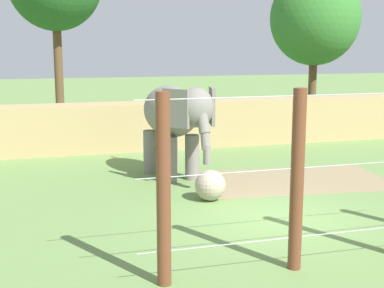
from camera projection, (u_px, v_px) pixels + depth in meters
The scene contains 7 objects.
ground_plane at pixel (276, 218), 13.63m from camera, with size 120.00×120.00×0.00m, color #6B8E4C.
dirt_patch at pixel (293, 180), 17.46m from camera, with size 6.01×3.49×0.01m, color #937F5B.
embankment_wall at pixel (175, 124), 23.07m from camera, with size 36.00×1.80×1.91m, color tan.
elephant at pixel (175, 117), 17.40m from camera, with size 2.12×4.05×3.05m.
enrichment_ball at pixel (210, 185), 15.13m from camera, with size 0.87×0.87×0.87m, color tan.
cable_fence at pixel (347, 177), 10.57m from camera, with size 8.15×0.26×3.51m.
tree_left_of_centre at pixel (315, 19), 29.03m from camera, with size 4.79×4.79×8.20m.
Camera 1 is at (-5.67, -11.96, 4.30)m, focal length 50.82 mm.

